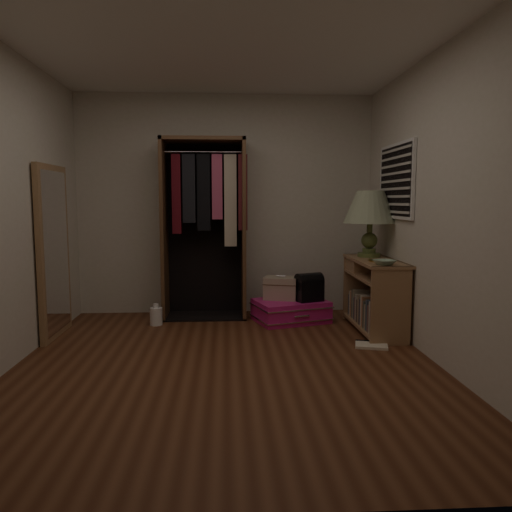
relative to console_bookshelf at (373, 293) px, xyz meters
name	(u,v)px	position (x,y,z in m)	size (l,w,h in m)	color
ground	(227,365)	(-1.54, -1.04, -0.39)	(4.00, 4.00, 0.00)	#522A17
room_walls	(235,182)	(-1.46, -0.99, 1.11)	(3.52, 4.02, 2.60)	beige
console_bookshelf	(373,293)	(0.00, 0.00, 0.00)	(0.42, 1.12, 0.75)	#9A6E4A
open_wardrobe	(206,213)	(-1.76, 0.74, 0.82)	(0.97, 0.50, 2.05)	brown
floor_mirror	(54,252)	(-3.24, -0.04, 0.46)	(0.06, 0.80, 1.70)	#9E744C
pink_suitcase	(291,311)	(-0.81, 0.42, -0.27)	(0.92, 0.77, 0.24)	#D81A7E
train_case	(281,288)	(-0.92, 0.49, -0.02)	(0.43, 0.35, 0.27)	tan
black_bag	(309,287)	(-0.62, 0.37, 0.01)	(0.34, 0.28, 0.32)	black
table_lamp	(370,209)	(0.00, 0.21, 0.88)	(0.62, 0.62, 0.71)	#4A5B2C
brass_tray	(380,261)	(0.00, -0.19, 0.37)	(0.24, 0.24, 0.01)	#A2833E
ceramic_bowl	(384,262)	(-0.05, -0.47, 0.38)	(0.20, 0.20, 0.05)	#9CBCA1
white_jug	(156,316)	(-2.30, 0.34, -0.29)	(0.15, 0.15, 0.24)	white
floor_book	(371,345)	(-0.18, -0.58, -0.38)	(0.35, 0.30, 0.03)	#EEE1C8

